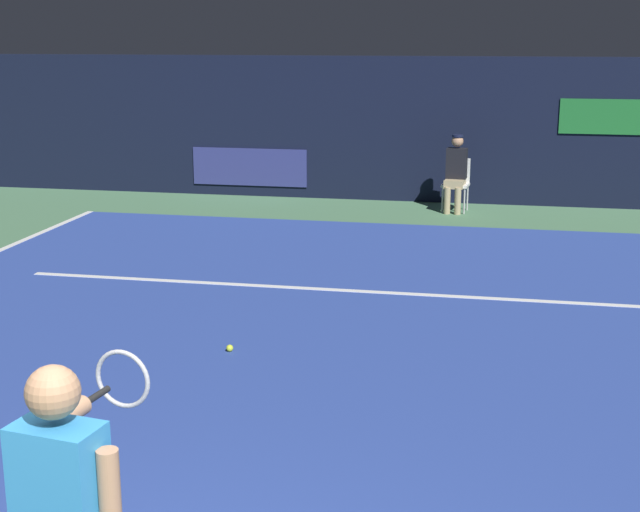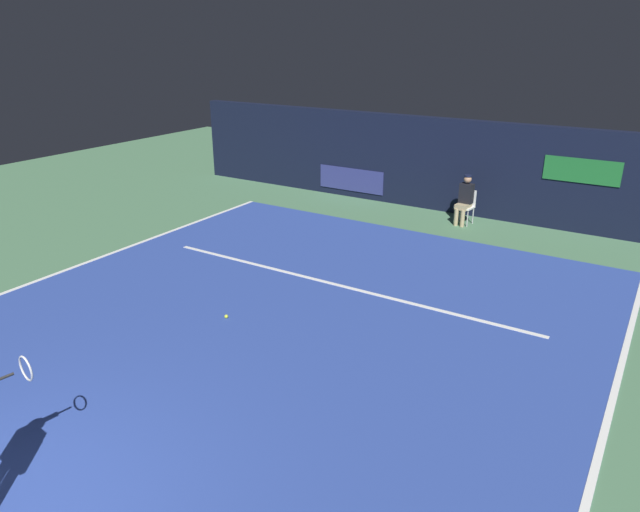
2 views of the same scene
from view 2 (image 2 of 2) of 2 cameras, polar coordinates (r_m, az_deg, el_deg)
ground_plane at (r=10.11m, az=-4.79°, el=-7.06°), size 33.58×33.58×0.00m
court_surface at (r=10.11m, az=-4.79°, el=-7.03°), size 10.67×12.27×0.01m
line_sideline_left at (r=8.53m, az=26.28°, el=-15.21°), size 0.10×12.27×0.01m
line_sideline_right at (r=13.69m, az=-22.88°, el=-0.92°), size 0.10×12.27×0.01m
line_service at (r=11.71m, az=1.47°, el=-2.80°), size 8.33×0.10×0.01m
back_wall at (r=16.77m, az=12.58°, el=8.69°), size 17.31×0.33×2.60m
line_judge_on_chair at (r=15.75m, az=14.12°, el=5.47°), size 0.48×0.56×1.32m
tennis_ball at (r=10.49m, az=-9.24°, el=-5.91°), size 0.07×0.07×0.07m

